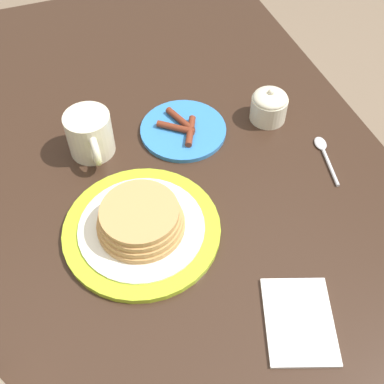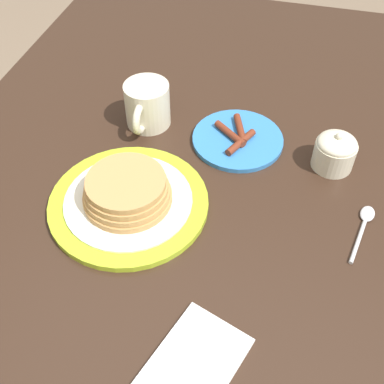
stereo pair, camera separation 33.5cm
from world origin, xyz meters
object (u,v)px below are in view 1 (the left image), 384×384
object	(u,v)px
coffee_mug	(90,135)
sugar_bowl	(269,105)
napkin	(299,321)
spoon	(324,152)
pancake_plate	(141,224)
side_plate_bacon	(183,130)

from	to	relation	value
coffee_mug	sugar_bowl	distance (m)	0.38
napkin	spoon	bearing A→B (deg)	144.33
pancake_plate	spoon	bearing A→B (deg)	98.16
napkin	side_plate_bacon	bearing A→B (deg)	-176.29
sugar_bowl	spoon	world-z (taller)	sugar_bowl
pancake_plate	sugar_bowl	bearing A→B (deg)	119.65
sugar_bowl	spoon	distance (m)	0.15
sugar_bowl	napkin	xyz separation A→B (m)	(0.44, -0.15, -0.03)
side_plate_bacon	spoon	bearing A→B (deg)	57.66
napkin	spoon	xyz separation A→B (m)	(-0.30, 0.22, 0.00)
sugar_bowl	spoon	size ratio (longest dim) A/B	0.59
coffee_mug	napkin	distance (m)	0.52
pancake_plate	spoon	size ratio (longest dim) A/B	2.11
pancake_plate	napkin	bearing A→B (deg)	36.56
sugar_bowl	napkin	bearing A→B (deg)	-19.51
coffee_mug	spoon	xyz separation A→B (m)	(0.17, 0.44, -0.04)
coffee_mug	napkin	world-z (taller)	coffee_mug
napkin	sugar_bowl	bearing A→B (deg)	160.49
side_plate_bacon	coffee_mug	distance (m)	0.19
coffee_mug	spoon	bearing A→B (deg)	69.13
pancake_plate	coffee_mug	distance (m)	0.23
side_plate_bacon	spoon	world-z (taller)	side_plate_bacon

